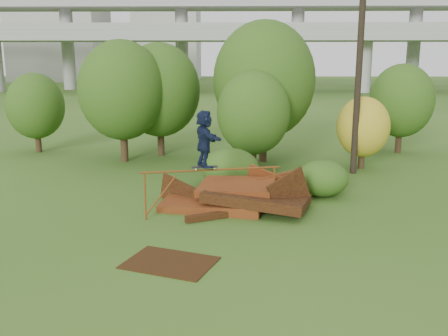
{
  "coord_description": "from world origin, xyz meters",
  "views": [
    {
      "loc": [
        -0.4,
        -14.06,
        5.21
      ],
      "look_at": [
        -0.8,
        2.0,
        1.6
      ],
      "focal_mm": 40.0,
      "sensor_mm": 36.0,
      "label": 1
    }
  ],
  "objects_px": {
    "flat_plate": "(170,263)",
    "utility_pole": "(359,61)",
    "skater": "(204,139)",
    "scrap_pile": "(236,197)"
  },
  "relations": [
    {
      "from": "scrap_pile",
      "to": "utility_pole",
      "type": "distance_m",
      "value": 8.94
    },
    {
      "from": "flat_plate",
      "to": "utility_pole",
      "type": "xyz_separation_m",
      "value": [
        7.02,
        10.31,
        4.99
      ]
    },
    {
      "from": "scrap_pile",
      "to": "flat_plate",
      "type": "xyz_separation_m",
      "value": [
        -1.69,
        -4.83,
        -0.37
      ]
    },
    {
      "from": "skater",
      "to": "flat_plate",
      "type": "height_order",
      "value": "skater"
    },
    {
      "from": "flat_plate",
      "to": "utility_pole",
      "type": "distance_m",
      "value": 13.44
    },
    {
      "from": "skater",
      "to": "flat_plate",
      "type": "relative_size",
      "value": 0.83
    },
    {
      "from": "flat_plate",
      "to": "utility_pole",
      "type": "relative_size",
      "value": 0.23
    },
    {
      "from": "skater",
      "to": "utility_pole",
      "type": "relative_size",
      "value": 0.19
    },
    {
      "from": "flat_plate",
      "to": "utility_pole",
      "type": "bearing_deg",
      "value": 55.73
    },
    {
      "from": "scrap_pile",
      "to": "skater",
      "type": "height_order",
      "value": "skater"
    }
  ]
}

